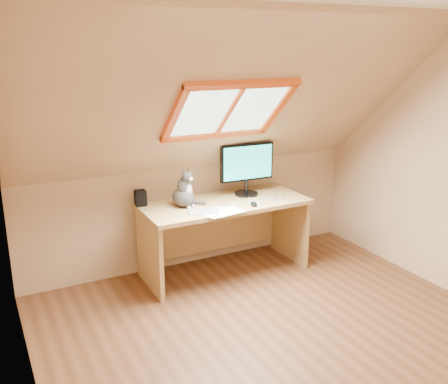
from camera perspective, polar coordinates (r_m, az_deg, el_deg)
ground at (r=3.88m, az=8.03°, el=-17.14°), size 3.50×3.50×0.00m
room_shell at (r=3.24m, az=9.98°, el=3.63°), size 3.52×3.52×2.41m
desk at (r=4.83m, az=-0.33°, el=-3.38°), size 1.58×0.69×0.72m
monitor at (r=4.85m, az=2.63°, el=3.02°), size 0.56×0.23×0.51m
cat at (r=4.54m, az=-4.59°, el=-0.06°), size 0.27×0.30×0.37m
desk_speaker at (r=4.63m, az=-9.52°, el=-0.67°), size 0.11×0.11×0.14m
graphics_tablet at (r=4.42m, az=-2.32°, el=-2.20°), size 0.32×0.28×0.01m
mouse at (r=4.59m, az=3.43°, el=-1.38°), size 0.10×0.12×0.03m
papers at (r=4.42m, az=-0.09°, el=-2.23°), size 0.35×0.30×0.01m
cables at (r=4.79m, az=4.75°, el=-0.79°), size 0.51×0.26×0.01m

